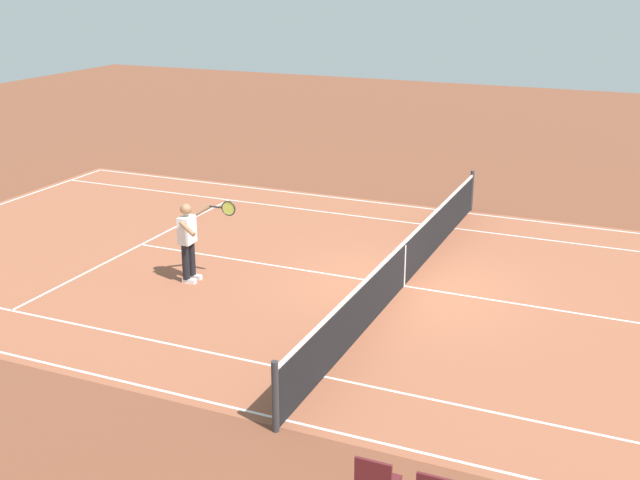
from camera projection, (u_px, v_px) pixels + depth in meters
ground_plane at (404, 286)px, 16.05m from camera, size 60.00×60.00×0.00m
court_slab at (404, 286)px, 16.05m from camera, size 24.20×11.40×0.00m
court_line_markings at (404, 286)px, 16.05m from camera, size 23.85×11.05×0.01m
tennis_net at (404, 263)px, 15.89m from camera, size 0.10×11.70×1.08m
tennis_player_near at (189, 238)px, 16.03m from camera, size 1.05×0.78×1.70m
tennis_ball at (376, 300)px, 15.28m from camera, size 0.07×0.07×0.07m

